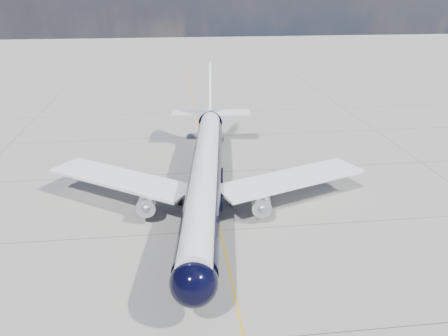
{
  "coord_description": "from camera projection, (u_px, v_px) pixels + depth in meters",
  "views": [
    {
      "loc": [
        -4.2,
        -28.09,
        22.9
      ],
      "look_at": [
        1.14,
        16.74,
        4.0
      ],
      "focal_mm": 35.0,
      "sensor_mm": 36.0,
      "label": 1
    }
  ],
  "objects": [
    {
      "name": "ground",
      "position": [
        205.0,
        159.0,
        62.51
      ],
      "size": [
        320.0,
        320.0,
        0.0
      ],
      "primitive_type": "plane",
      "color": "gray",
      "rests_on": "ground"
    },
    {
      "name": "main_airliner",
      "position": [
        206.0,
        171.0,
        48.19
      ],
      "size": [
        36.4,
        44.59,
        12.89
      ],
      "rotation": [
        0.0,
        0.0,
        -0.12
      ],
      "color": "black",
      "rests_on": "ground"
    },
    {
      "name": "taxiway_centerline",
      "position": [
        208.0,
        172.0,
        57.93
      ],
      "size": [
        0.16,
        160.0,
        0.01
      ],
      "primitive_type": "cube",
      "color": "orange",
      "rests_on": "ground"
    }
  ]
}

